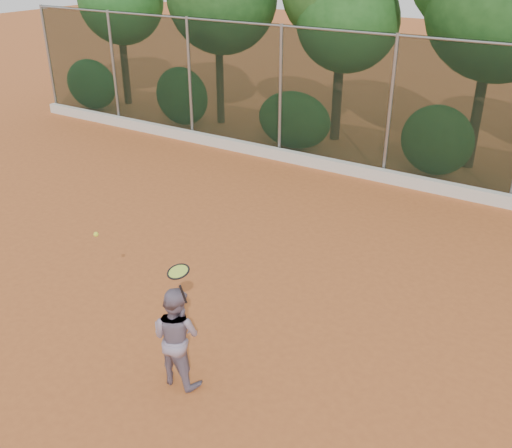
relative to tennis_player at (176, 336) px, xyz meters
The scene contains 6 objects.
ground 1.64m from the tennis_player, 101.80° to the left, with size 80.00×80.00×0.00m, color #B65D2B.
concrete_curb 8.29m from the tennis_player, 92.09° to the left, with size 24.00×0.20×0.30m, color silver.
tennis_player is the anchor object (origin of this frame).
chainlink_fence 8.52m from the tennis_player, 92.04° to the left, with size 24.09×0.09×3.50m.
tennis_racket 1.17m from the tennis_player, 33.29° to the right, with size 0.35×0.34×0.54m.
tennis_ball_in_flight 1.88m from the tennis_player, 169.72° to the left, with size 0.07×0.07×0.07m.
Camera 1 is at (4.37, -5.98, 5.35)m, focal length 40.00 mm.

